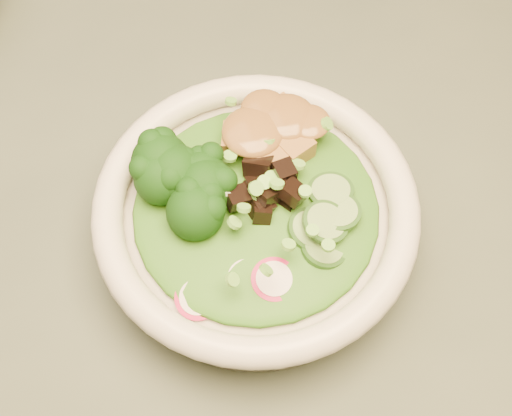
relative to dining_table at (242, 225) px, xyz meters
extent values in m
plane|color=#58301E|center=(0.00, 0.00, -0.64)|extent=(4.00, 4.00, 0.00)
cylinder|color=black|center=(0.55, 0.35, -0.28)|extent=(0.06, 0.06, 0.72)
cube|color=#4C5647|center=(0.00, 0.00, 0.10)|extent=(1.20, 0.80, 0.03)
cylinder|color=silver|center=(-0.01, -0.07, 0.14)|extent=(0.21, 0.21, 0.05)
torus|color=silver|center=(-0.01, -0.07, 0.17)|extent=(0.24, 0.24, 0.02)
ellipsoid|color=#2E6214|center=(-0.01, -0.07, 0.17)|extent=(0.18, 0.18, 0.02)
ellipsoid|color=brown|center=(0.02, -0.02, 0.19)|extent=(0.06, 0.05, 0.01)
camera|label=1|loc=(-0.08, -0.31, 0.62)|focal=50.00mm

